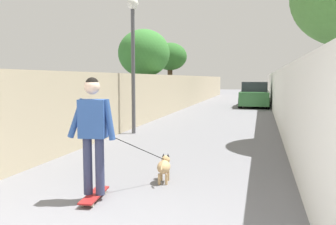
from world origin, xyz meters
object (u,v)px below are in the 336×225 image
object	(u,v)px
tree_left_far	(170,57)
dog	(164,166)
tree_left_mid	(144,54)
person_skateboarder	(93,126)
lamp_post	(133,41)
skateboard	(94,195)
car_near	(255,95)

from	to	relation	value
tree_left_far	dog	world-z (taller)	tree_left_far
tree_left_mid	person_skateboarder	bearing A→B (deg)	-164.98
tree_left_mid	tree_left_far	distance (m)	6.01
lamp_post	dog	xyz separation A→B (m)	(-4.90, -2.36, -2.64)
tree_left_mid	dog	bearing A→B (deg)	-159.59
person_skateboarder	dog	world-z (taller)	person_skateboarder
lamp_post	person_skateboarder	distance (m)	6.49
lamp_post	dog	size ratio (longest dim) A/B	3.04
lamp_post	skateboard	xyz separation A→B (m)	(-6.01, -1.62, -2.84)
lamp_post	skateboard	distance (m)	6.84
tree_left_mid	skateboard	distance (m)	11.82
skateboard	dog	world-z (taller)	dog
tree_left_far	skateboard	size ratio (longest dim) A/B	4.85
tree_left_mid	tree_left_far	world-z (taller)	tree_left_mid
car_near	skateboard	bearing A→B (deg)	173.95
person_skateboarder	car_near	distance (m)	18.15
skateboard	dog	bearing A→B (deg)	-33.67
dog	car_near	xyz separation A→B (m)	(16.94, -1.17, 0.44)
tree_left_far	dog	distance (m)	16.71
dog	car_near	bearing A→B (deg)	-3.96
tree_left_mid	lamp_post	xyz separation A→B (m)	(-5.08, -1.35, 0.02)
tree_left_mid	car_near	distance (m)	8.78
lamp_post	dog	bearing A→B (deg)	-154.29
tree_left_far	lamp_post	size ratio (longest dim) A/B	0.94
tree_left_far	person_skateboarder	distance (m)	17.51
tree_left_mid	dog	distance (m)	10.96
skateboard	dog	xyz separation A→B (m)	(1.11, -0.74, 0.21)
tree_left_far	dog	size ratio (longest dim) A/B	2.84
person_skateboarder	tree_left_mid	bearing A→B (deg)	15.02
skateboard	tree_left_mid	bearing A→B (deg)	15.02
lamp_post	tree_left_far	bearing A→B (deg)	8.53
tree_left_mid	person_skateboarder	size ratio (longest dim) A/B	2.37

